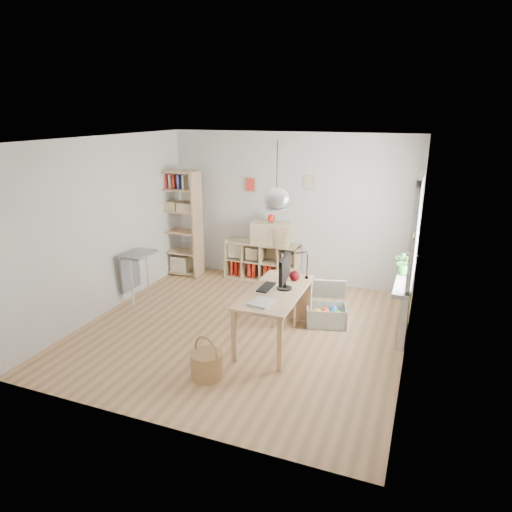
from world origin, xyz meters
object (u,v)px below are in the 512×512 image
(desk, at_px, (275,297))
(drawer_chest, at_px, (271,233))
(cube_shelf, at_px, (262,264))
(tall_bookshelf, at_px, (179,219))
(monitor, at_px, (285,271))
(chair, at_px, (282,294))
(storage_chest, at_px, (327,311))

(desk, distance_m, drawer_chest, 2.36)
(cube_shelf, relative_size, tall_bookshelf, 0.70)
(cube_shelf, relative_size, monitor, 2.67)
(desk, distance_m, tall_bookshelf, 3.27)
(tall_bookshelf, bearing_deg, chair, -27.96)
(cube_shelf, height_order, drawer_chest, drawer_chest)
(storage_chest, xyz_separation_m, drawer_chest, (-1.37, 1.38, 0.72))
(storage_chest, bearing_deg, cube_shelf, 122.68)
(chair, height_order, monitor, monitor)
(tall_bookshelf, height_order, monitor, tall_bookshelf)
(desk, distance_m, monitor, 0.38)
(cube_shelf, xyz_separation_m, drawer_chest, (0.19, -0.04, 0.62))
(cube_shelf, bearing_deg, chair, -60.06)
(monitor, bearing_deg, tall_bookshelf, 140.04)
(desk, distance_m, storage_chest, 1.07)
(tall_bookshelf, bearing_deg, desk, -37.01)
(cube_shelf, xyz_separation_m, monitor, (1.11, -2.12, 0.71))
(monitor, xyz_separation_m, drawer_chest, (-0.92, 2.08, -0.09))
(cube_shelf, bearing_deg, desk, -65.39)
(tall_bookshelf, relative_size, drawer_chest, 2.86)
(chair, xyz_separation_m, storage_chest, (0.64, 0.18, -0.24))
(storage_chest, xyz_separation_m, monitor, (-0.45, -0.70, 0.81))
(storage_chest, bearing_deg, drawer_chest, 119.79)
(cube_shelf, relative_size, chair, 1.80)
(monitor, distance_m, drawer_chest, 2.28)
(cube_shelf, height_order, chair, chair)
(tall_bookshelf, height_order, drawer_chest, tall_bookshelf)
(desk, distance_m, chair, 0.67)
(desk, relative_size, tall_bookshelf, 0.75)
(chair, xyz_separation_m, monitor, (0.19, -0.52, 0.56))
(chair, distance_m, drawer_chest, 1.79)
(cube_shelf, xyz_separation_m, tall_bookshelf, (-1.56, -0.28, 0.79))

